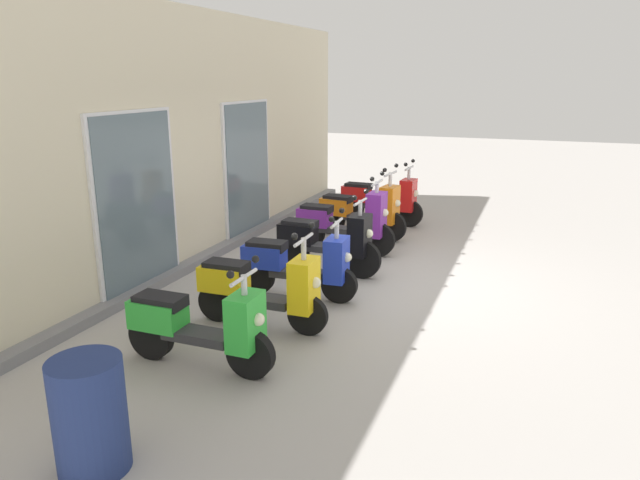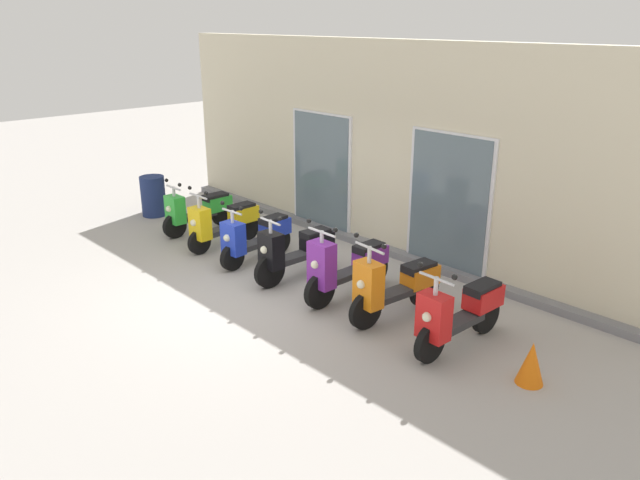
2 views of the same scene
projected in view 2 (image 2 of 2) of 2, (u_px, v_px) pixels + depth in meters
ground_plane at (256, 292)px, 9.41m from camera, size 40.00×40.00×0.00m
storefront_facade at (386, 152)px, 10.72m from camera, size 10.98×0.50×3.63m
scooter_green at (198, 210)px, 11.94m from camera, size 0.53×1.56×1.11m
scooter_yellow at (223, 222)px, 11.13m from camera, size 0.56×1.54×1.19m
scooter_blue at (256, 237)px, 10.46m from camera, size 0.53×1.53×1.14m
scooter_black at (296, 250)px, 9.75m from camera, size 0.54×1.61×1.20m
scooter_purple at (346, 266)px, 9.08m from camera, size 0.61×1.68×1.28m
scooter_orange at (395, 285)px, 8.46m from camera, size 0.60×1.64×1.29m
scooter_red at (460, 312)px, 7.69m from camera, size 0.57×1.64×1.22m
traffic_cone at (531, 363)px, 6.99m from camera, size 0.32×0.32×0.52m
trash_bin at (153, 196)px, 12.95m from camera, size 0.51×0.51×0.84m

